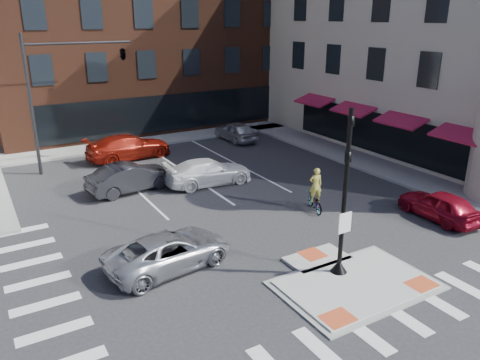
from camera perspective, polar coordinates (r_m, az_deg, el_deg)
ground at (r=17.46m, az=12.79°, el=-11.72°), size 120.00×120.00×0.00m
refuge_island at (r=17.27m, az=13.39°, el=-11.94°), size 5.40×4.65×0.13m
sidewalk_e at (r=31.02m, az=15.01°, el=2.24°), size 3.00×24.00×0.15m
sidewalk_n at (r=36.43m, az=-7.56°, el=5.26°), size 26.00×3.00×0.15m
building_n at (r=44.75m, az=-13.33°, el=17.54°), size 24.40×18.40×15.50m
building_e at (r=39.05m, az=26.17°, el=16.31°), size 21.90×23.90×17.70m
building_far_left at (r=63.09m, az=-25.16°, el=14.13°), size 10.00×12.00×10.00m
building_far_right at (r=67.60m, az=-14.12°, el=16.42°), size 12.00×12.00×12.00m
signal_pole at (r=16.64m, az=12.47°, el=-4.18°), size 0.60×0.60×5.98m
mast_arm_signal at (r=29.62m, az=-16.81°, el=13.44°), size 6.10×2.24×8.00m
silver_suv at (r=17.66m, az=-8.59°, el=-8.54°), size 5.09×2.89×1.34m
red_sedan at (r=23.35m, az=23.16°, el=-2.82°), size 1.76×4.02×1.35m
white_pickup at (r=25.93m, az=-3.87°, el=0.99°), size 5.02×2.34×1.42m
bg_car_dark at (r=25.51m, az=-13.15°, el=0.32°), size 4.81×2.26×1.52m
bg_car_silver at (r=35.15m, az=-0.55°, el=5.98°), size 1.81×4.25×1.43m
bg_car_red at (r=31.40m, az=-13.41°, el=3.96°), size 5.72×2.78×1.60m
cyclist at (r=22.62m, az=9.13°, el=-1.98°), size 1.10×1.80×2.16m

